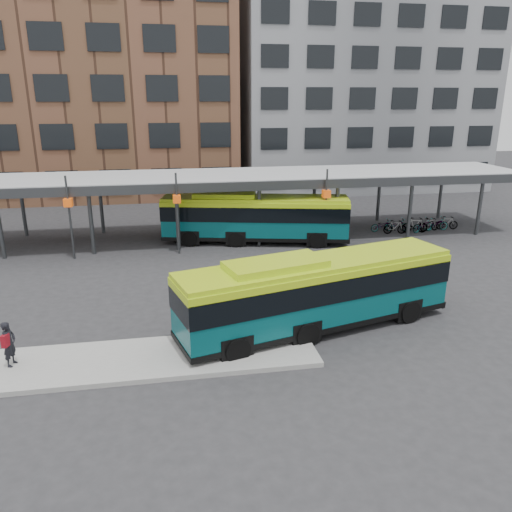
{
  "coord_description": "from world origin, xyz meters",
  "views": [
    {
      "loc": [
        -3.49,
        -19.1,
        8.91
      ],
      "look_at": [
        0.42,
        2.83,
        1.8
      ],
      "focal_mm": 35.0,
      "sensor_mm": 36.0,
      "label": 1
    }
  ],
  "objects": [
    {
      "name": "bike_rack",
      "position": [
        13.31,
        11.97,
        0.47
      ],
      "size": [
        6.37,
        1.57,
        1.07
      ],
      "color": "slate",
      "rests_on": "ground"
    },
    {
      "name": "bus_front",
      "position": [
        2.08,
        -1.51,
        1.63
      ],
      "size": [
        11.58,
        5.27,
        3.13
      ],
      "rotation": [
        0.0,
        0.0,
        0.26
      ],
      "color": "#07484D",
      "rests_on": "ground"
    },
    {
      "name": "building_brick",
      "position": [
        -10.0,
        32.0,
        11.0
      ],
      "size": [
        26.0,
        14.0,
        22.0
      ],
      "primitive_type": "cube",
      "color": "brown",
      "rests_on": "ground"
    },
    {
      "name": "canopy",
      "position": [
        -0.06,
        12.87,
        3.91
      ],
      "size": [
        40.0,
        6.53,
        4.8
      ],
      "color": "#999B9E",
      "rests_on": "ground"
    },
    {
      "name": "building_grey",
      "position": [
        16.0,
        32.0,
        10.0
      ],
      "size": [
        24.0,
        14.0,
        20.0
      ],
      "primitive_type": "cube",
      "color": "slate",
      "rests_on": "ground"
    },
    {
      "name": "pedestrian",
      "position": [
        -9.04,
        -2.77,
        0.99
      ],
      "size": [
        0.52,
        0.67,
        1.6
      ],
      "rotation": [
        0.0,
        0.0,
        1.31
      ],
      "color": "black",
      "rests_on": "boarding_island"
    },
    {
      "name": "ground",
      "position": [
        0.0,
        0.0,
        0.0
      ],
      "size": [
        120.0,
        120.0,
        0.0
      ],
      "primitive_type": "plane",
      "color": "#28282B",
      "rests_on": "ground"
    },
    {
      "name": "bus_rear",
      "position": [
        1.85,
        11.36,
        1.67
      ],
      "size": [
        11.92,
        5.01,
        3.22
      ],
      "rotation": [
        0.0,
        0.0,
        -0.22
      ],
      "color": "#07484D",
      "rests_on": "ground"
    },
    {
      "name": "boarding_island",
      "position": [
        -5.5,
        -3.0,
        0.09
      ],
      "size": [
        14.0,
        3.0,
        0.18
      ],
      "primitive_type": "cube",
      "color": "gray",
      "rests_on": "ground"
    }
  ]
}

